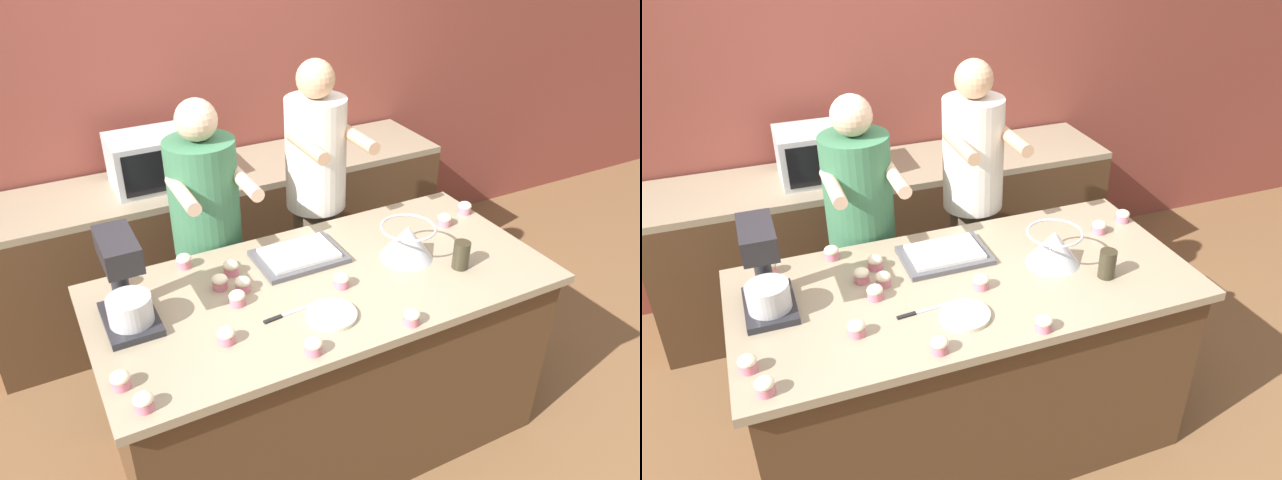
{
  "view_description": "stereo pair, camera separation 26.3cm",
  "coord_description": "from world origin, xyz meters",
  "views": [
    {
      "loc": [
        -1.05,
        -1.96,
        2.43
      ],
      "look_at": [
        0.0,
        0.05,
        1.1
      ],
      "focal_mm": 35.0,
      "sensor_mm": 36.0,
      "label": 1
    },
    {
      "loc": [
        -0.81,
        -2.07,
        2.43
      ],
      "look_at": [
        0.0,
        0.05,
        1.1
      ],
      "focal_mm": 35.0,
      "sensor_mm": 36.0,
      "label": 2
    }
  ],
  "objects": [
    {
      "name": "island_counter",
      "position": [
        0.0,
        0.0,
        0.46
      ],
      "size": [
        1.98,
        0.94,
        0.92
      ],
      "color": "#4C331E",
      "rests_on": "ground_plane"
    },
    {
      "name": "cupcake_10",
      "position": [
        0.04,
        -0.07,
        0.96
      ],
      "size": [
        0.07,
        0.07,
        0.06
      ],
      "color": "#D17084",
      "rests_on": "island_counter"
    },
    {
      "name": "cupcake_3",
      "position": [
        -0.5,
        0.39,
        0.96
      ],
      "size": [
        0.07,
        0.07,
        0.06
      ],
      "color": "#D17084",
      "rests_on": "island_counter"
    },
    {
      "name": "ground_plane",
      "position": [
        0.0,
        0.0,
        0.0
      ],
      "size": [
        16.0,
        16.0,
        0.0
      ],
      "primitive_type": "plane",
      "color": "brown"
    },
    {
      "name": "back_counter",
      "position": [
        0.0,
        1.33,
        0.46
      ],
      "size": [
        2.8,
        0.6,
        0.91
      ],
      "color": "#4C331E",
      "rests_on": "ground_plane"
    },
    {
      "name": "microwave_oven",
      "position": [
        -0.39,
        1.33,
        1.06
      ],
      "size": [
        0.46,
        0.35,
        0.29
      ],
      "color": "#B7B7BC",
      "rests_on": "back_counter"
    },
    {
      "name": "small_plate",
      "position": [
        -0.1,
        -0.23,
        0.93
      ],
      "size": [
        0.21,
        0.21,
        0.02
      ],
      "color": "beige",
      "rests_on": "island_counter"
    },
    {
      "name": "cupcake_11",
      "position": [
        0.76,
        0.16,
        0.96
      ],
      "size": [
        0.07,
        0.07,
        0.06
      ],
      "color": "#D17084",
      "rests_on": "island_counter"
    },
    {
      "name": "back_wall",
      "position": [
        0.0,
        1.68,
        1.35
      ],
      "size": [
        10.0,
        0.06,
        2.7
      ],
      "color": "brown",
      "rests_on": "ground_plane"
    },
    {
      "name": "cupcake_13",
      "position": [
        -0.92,
        -0.25,
        0.96
      ],
      "size": [
        0.07,
        0.07,
        0.06
      ],
      "color": "#D17084",
      "rests_on": "island_counter"
    },
    {
      "name": "knife",
      "position": [
        -0.25,
        -0.14,
        0.93
      ],
      "size": [
        0.22,
        0.04,
        0.01
      ],
      "color": "#BCBCC1",
      "rests_on": "island_counter"
    },
    {
      "name": "drinking_glass",
      "position": [
        0.58,
        -0.18,
        0.99
      ],
      "size": [
        0.07,
        0.07,
        0.13
      ],
      "color": "#332D1E",
      "rests_on": "island_counter"
    },
    {
      "name": "stand_mixer",
      "position": [
        -0.81,
        0.1,
        1.09
      ],
      "size": [
        0.2,
        0.3,
        0.39
      ],
      "color": "#232328",
      "rests_on": "island_counter"
    },
    {
      "name": "cupcake_7",
      "position": [
        -0.78,
        0.37,
        0.96
      ],
      "size": [
        0.07,
        0.07,
        0.06
      ],
      "color": "#D17084",
      "rests_on": "island_counter"
    },
    {
      "name": "person_right",
      "position": [
        0.29,
        0.65,
        0.9
      ],
      "size": [
        0.33,
        0.5,
        1.69
      ],
      "color": "brown",
      "rests_on": "ground_plane"
    },
    {
      "name": "cupcake_5",
      "position": [
        0.16,
        -0.42,
        0.96
      ],
      "size": [
        0.07,
        0.07,
        0.06
      ],
      "color": "#D17084",
      "rests_on": "island_counter"
    },
    {
      "name": "cupcake_2",
      "position": [
        -0.34,
        0.24,
        0.96
      ],
      "size": [
        0.07,
        0.07,
        0.06
      ],
      "color": "#D17084",
      "rests_on": "island_counter"
    },
    {
      "name": "person_left",
      "position": [
        -0.31,
        0.65,
        0.83
      ],
      "size": [
        0.35,
        0.51,
        1.59
      ],
      "color": "#33384C",
      "rests_on": "ground_plane"
    },
    {
      "name": "cupcake_8",
      "position": [
        -0.4,
        0.02,
        0.96
      ],
      "size": [
        0.07,
        0.07,
        0.06
      ],
      "color": "#D17084",
      "rests_on": "island_counter"
    },
    {
      "name": "cupcake_4",
      "position": [
        -0.34,
        0.1,
        0.96
      ],
      "size": [
        0.07,
        0.07,
        0.06
      ],
      "color": "#D17084",
      "rests_on": "island_counter"
    },
    {
      "name": "cupcake_1",
      "position": [
        -0.52,
        -0.19,
        0.96
      ],
      "size": [
        0.07,
        0.07,
        0.06
      ],
      "color": "#D17084",
      "rests_on": "island_counter"
    },
    {
      "name": "baking_tray",
      "position": [
        -0.02,
        0.21,
        0.94
      ],
      "size": [
        0.39,
        0.28,
        0.04
      ],
      "color": "#4C4C51",
      "rests_on": "island_counter"
    },
    {
      "name": "cupcake_9",
      "position": [
        -0.42,
        0.16,
        0.96
      ],
      "size": [
        0.07,
        0.07,
        0.06
      ],
      "color": "#D17084",
      "rests_on": "island_counter"
    },
    {
      "name": "mixing_bowl",
      "position": [
        0.42,
        -0.0,
        1.01
      ],
      "size": [
        0.25,
        0.25,
        0.16
      ],
      "color": "#BCBCC1",
      "rests_on": "island_counter"
    },
    {
      "name": "cupcake_6",
      "position": [
        -0.26,
        -0.39,
        0.96
      ],
      "size": [
        0.07,
        0.07,
        0.06
      ],
      "color": "#D17084",
      "rests_on": "island_counter"
    },
    {
      "name": "cupcake_12",
      "position": [
        -0.87,
        -0.38,
        0.96
      ],
      "size": [
        0.07,
        0.07,
        0.06
      ],
      "color": "#D17084",
      "rests_on": "island_counter"
    },
    {
      "name": "cupcake_0",
      "position": [
        0.93,
        0.22,
        0.96
      ],
      "size": [
        0.07,
        0.07,
        0.06
      ],
      "color": "#D17084",
      "rests_on": "island_counter"
    }
  ]
}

